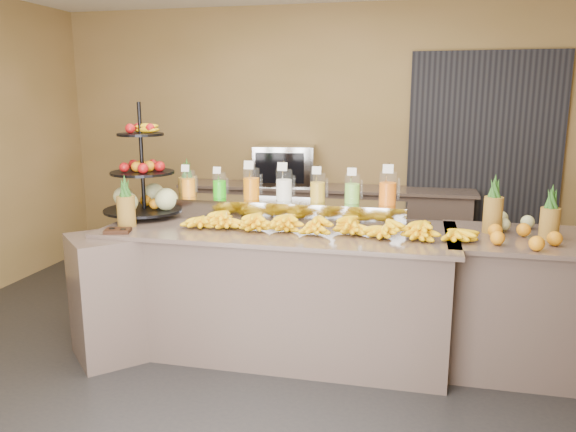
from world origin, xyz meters
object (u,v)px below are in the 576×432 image
(right_fruit_pile, at_px, (519,227))
(oven_warmer, at_px, (285,165))
(pitcher_tray, at_px, (284,210))
(condiment_caddy, at_px, (118,231))
(banana_heap, at_px, (320,222))
(fruit_stand, at_px, (148,188))

(right_fruit_pile, distance_m, oven_warmer, 2.81)
(pitcher_tray, height_order, condiment_caddy, pitcher_tray)
(pitcher_tray, xyz_separation_m, condiment_caddy, (-1.03, -0.68, -0.06))
(pitcher_tray, relative_size, condiment_caddy, 10.83)
(banana_heap, xyz_separation_m, right_fruit_pile, (1.32, 0.11, 0.01))
(fruit_stand, height_order, right_fruit_pile, fruit_stand)
(banana_heap, height_order, fruit_stand, fruit_stand)
(condiment_caddy, height_order, right_fruit_pile, right_fruit_pile)
(banana_heap, xyz_separation_m, oven_warmer, (-0.73, 2.03, 0.13))
(pitcher_tray, xyz_separation_m, oven_warmer, (-0.39, 1.67, 0.13))
(fruit_stand, relative_size, right_fruit_pile, 1.86)
(pitcher_tray, bearing_deg, oven_warmer, 103.15)
(banana_heap, bearing_deg, fruit_stand, 170.56)
(fruit_stand, height_order, condiment_caddy, fruit_stand)
(fruit_stand, relative_size, condiment_caddy, 5.20)
(pitcher_tray, distance_m, banana_heap, 0.50)
(banana_heap, bearing_deg, condiment_caddy, -166.80)
(condiment_caddy, xyz_separation_m, oven_warmer, (0.64, 2.35, 0.20))
(condiment_caddy, distance_m, right_fruit_pile, 2.72)
(oven_warmer, bearing_deg, condiment_caddy, -112.31)
(fruit_stand, bearing_deg, banana_heap, -16.09)
(right_fruit_pile, bearing_deg, fruit_stand, 177.39)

